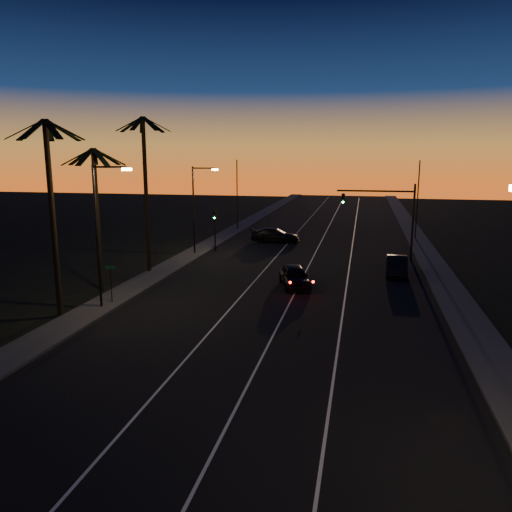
% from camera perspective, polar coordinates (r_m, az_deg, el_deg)
% --- Properties ---
extents(road, '(20.00, 170.00, 0.01)m').
position_cam_1_polar(road, '(39.08, 4.50, -2.71)').
color(road, black).
rests_on(road, ground).
extents(sidewalk_left, '(2.40, 170.00, 0.16)m').
position_cam_1_polar(sidewalk_left, '(41.98, -10.84, -1.79)').
color(sidewalk_left, '#3C3C3A').
rests_on(sidewalk_left, ground).
extents(sidewalk_right, '(2.40, 170.00, 0.16)m').
position_cam_1_polar(sidewalk_right, '(39.25, 20.95, -3.27)').
color(sidewalk_right, '#3C3C3A').
rests_on(sidewalk_right, ground).
extents(lane_stripe_left, '(0.12, 160.00, 0.01)m').
position_cam_1_polar(lane_stripe_left, '(39.57, 0.19, -2.48)').
color(lane_stripe_left, silver).
rests_on(lane_stripe_left, road).
extents(lane_stripe_mid, '(0.12, 160.00, 0.01)m').
position_cam_1_polar(lane_stripe_mid, '(39.02, 5.23, -2.73)').
color(lane_stripe_mid, silver).
rests_on(lane_stripe_mid, road).
extents(lane_stripe_right, '(0.12, 160.00, 0.01)m').
position_cam_1_polar(lane_stripe_right, '(38.77, 10.37, -2.96)').
color(lane_stripe_right, silver).
rests_on(lane_stripe_right, road).
extents(palm_near, '(4.25, 4.16, 11.53)m').
position_cam_1_polar(palm_near, '(31.11, -22.38, 6.05)').
color(palm_near, black).
rests_on(palm_near, ground).
extents(palm_mid, '(4.25, 4.16, 10.03)m').
position_cam_1_polar(palm_mid, '(36.57, -17.77, 5.75)').
color(palm_mid, black).
rests_on(palm_mid, ground).
extents(palm_far, '(4.25, 4.16, 12.53)m').
position_cam_1_polar(palm_far, '(41.35, -12.52, 8.50)').
color(palm_far, black).
rests_on(palm_far, ground).
extents(streetlight_left_near, '(2.55, 0.26, 9.00)m').
position_cam_1_polar(streetlight_left_near, '(31.98, -17.31, 3.36)').
color(streetlight_left_near, black).
rests_on(streetlight_left_near, ground).
extents(streetlight_left_far, '(2.55, 0.26, 8.50)m').
position_cam_1_polar(streetlight_left_far, '(48.39, -6.81, 6.05)').
color(streetlight_left_far, black).
rests_on(streetlight_left_far, ground).
extents(street_sign, '(0.70, 0.06, 2.60)m').
position_cam_1_polar(street_sign, '(33.56, -16.26, -2.60)').
color(street_sign, black).
rests_on(street_sign, ground).
extents(signal_mast, '(7.10, 0.41, 7.00)m').
position_cam_1_polar(signal_mast, '(47.86, 14.76, 5.36)').
color(signal_mast, black).
rests_on(signal_mast, ground).
extents(signal_post, '(0.28, 0.37, 4.20)m').
position_cam_1_polar(signal_post, '(50.15, -4.73, 3.78)').
color(signal_post, black).
rests_on(signal_post, ground).
extents(far_pole_left, '(0.14, 0.14, 9.00)m').
position_cam_1_polar(far_pole_left, '(64.77, -2.18, 6.96)').
color(far_pole_left, black).
rests_on(far_pole_left, ground).
extents(far_pole_right, '(0.14, 0.14, 9.00)m').
position_cam_1_polar(far_pole_right, '(60.10, 17.97, 6.07)').
color(far_pole_right, black).
rests_on(far_pole_right, ground).
extents(lead_car, '(3.30, 5.48, 1.59)m').
position_cam_1_polar(lead_car, '(36.83, 4.42, -2.30)').
color(lead_car, black).
rests_on(lead_car, road).
extents(right_car, '(1.82, 4.75, 1.54)m').
position_cam_1_polar(right_car, '(41.78, 15.77, -1.09)').
color(right_car, black).
rests_on(right_car, road).
extents(cross_car, '(5.46, 2.37, 1.56)m').
position_cam_1_polar(cross_car, '(55.65, 2.17, 2.38)').
color(cross_car, black).
rests_on(cross_car, road).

